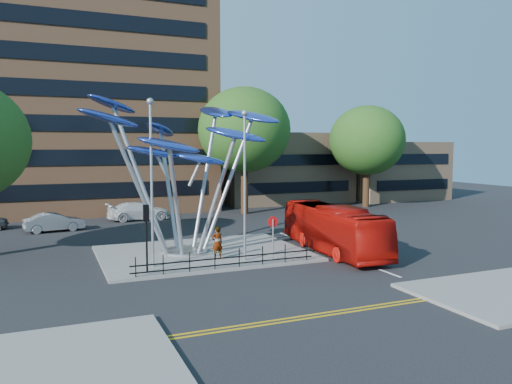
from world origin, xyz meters
name	(u,v)px	position (x,y,z in m)	size (l,w,h in m)	color
ground	(258,277)	(0.00, 0.00, 0.00)	(120.00, 120.00, 0.00)	black
traffic_island	(203,253)	(-1.00, 6.00, 0.07)	(12.00, 9.00, 0.15)	slate
double_yellow_near	(318,314)	(0.00, -6.00, 0.01)	(40.00, 0.12, 0.01)	gold
double_yellow_far	(322,316)	(0.00, -6.30, 0.01)	(40.00, 0.12, 0.01)	gold
brick_tower	(80,62)	(-6.00, 32.00, 15.00)	(25.00, 15.00, 30.00)	#956241
low_building_near	(283,168)	(16.00, 30.00, 4.00)	(15.00, 8.00, 8.00)	tan
low_building_far	(391,170)	(30.00, 28.00, 3.50)	(12.00, 8.00, 7.00)	tan
tree_right	(244,130)	(8.00, 22.00, 8.04)	(8.80, 8.80, 12.11)	black
tree_far	(367,140)	(22.00, 22.00, 7.11)	(8.00, 8.00, 10.81)	black
leaf_sculpture	(181,140)	(-2.07, 6.68, 6.87)	(12.72, 9.54, 9.51)	#9EA0A5
street_lamp_left	(151,168)	(-4.50, 3.50, 5.36)	(0.36, 0.36, 8.80)	#9EA0A5
street_lamp_right	(245,172)	(0.50, 3.00, 5.09)	(0.36, 0.36, 8.30)	#9EA0A5
traffic_light_island	(146,224)	(-5.00, 2.50, 2.61)	(0.28, 0.18, 3.42)	black
no_entry_sign_island	(273,230)	(2.00, 2.52, 1.82)	(0.60, 0.10, 2.45)	#9EA0A5
pedestrian_railing_front	(227,260)	(-1.00, 1.70, 0.55)	(10.00, 0.06, 1.00)	black
red_bus	(333,229)	(6.60, 3.66, 1.44)	(2.42, 10.36, 2.89)	#B00E08
pedestrian	(217,243)	(-0.81, 3.90, 1.08)	(0.68, 0.44, 1.85)	gray
parked_car_mid	(54,222)	(-9.10, 18.26, 0.72)	(1.52, 4.35, 1.43)	#95969B
parked_car_right	(139,211)	(-2.11, 21.79, 0.79)	(2.22, 5.46, 1.58)	silver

